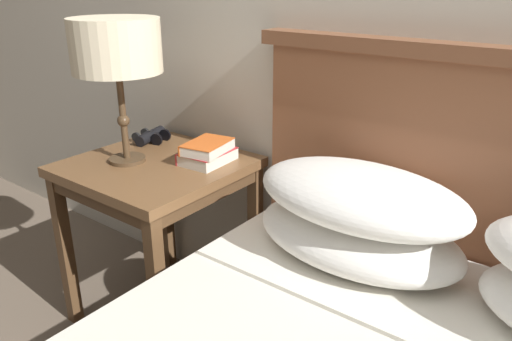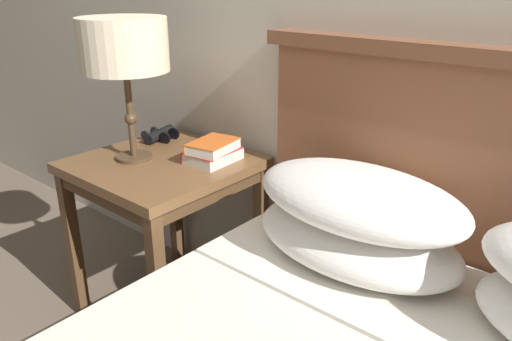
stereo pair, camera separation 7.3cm
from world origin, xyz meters
name	(u,v)px [view 1 (the left image)]	position (x,y,z in m)	size (l,w,h in m)	color
nightstand	(158,184)	(-0.72, 0.64, 0.57)	(0.58, 0.58, 0.65)	brown
table_lamp	(116,49)	(-0.81, 0.58, 1.05)	(0.30, 0.30, 0.50)	#4C3823
book_on_nightstand	(207,156)	(-0.57, 0.75, 0.68)	(0.15, 0.20, 0.04)	silver
book_stacked_on_top	(207,147)	(-0.56, 0.74, 0.72)	(0.16, 0.20, 0.04)	silver
binoculars_pair	(151,136)	(-0.91, 0.79, 0.68)	(0.15, 0.16, 0.05)	black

